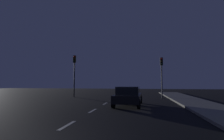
# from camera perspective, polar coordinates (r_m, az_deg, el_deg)

# --- Properties ---
(ground_plane) EXTENTS (80.00, 80.00, 0.00)m
(ground_plane) POSITION_cam_1_polar(r_m,az_deg,el_deg) (11.88, -5.52, -12.68)
(ground_plane) COLOR black
(sidewalk_curb_right) EXTENTS (3.00, 40.00, 0.15)m
(sidewalk_curb_right) POSITION_cam_1_polar(r_m,az_deg,el_deg) (12.30, 31.39, -11.45)
(sidewalk_curb_right) COLOR gray
(sidewalk_curb_right) RESTS_ON ground_plane
(lane_stripe_second) EXTENTS (0.16, 1.60, 0.01)m
(lane_stripe_second) POSITION_cam_1_polar(r_m,az_deg,el_deg) (7.79, -14.38, -17.09)
(lane_stripe_second) COLOR silver
(lane_stripe_second) RESTS_ON ground_plane
(lane_stripe_third) EXTENTS (0.16, 1.60, 0.01)m
(lane_stripe_third) POSITION_cam_1_polar(r_m,az_deg,el_deg) (11.31, -6.33, -13.09)
(lane_stripe_third) COLOR silver
(lane_stripe_third) RESTS_ON ground_plane
(lane_stripe_fourth) EXTENTS (0.16, 1.60, 0.01)m
(lane_stripe_fourth) POSITION_cam_1_polar(r_m,az_deg,el_deg) (14.96, -2.27, -10.92)
(lane_stripe_fourth) COLOR silver
(lane_stripe_fourth) RESTS_ON ground_plane
(lane_stripe_fifth) EXTENTS (0.16, 1.60, 0.01)m
(lane_stripe_fifth) POSITION_cam_1_polar(r_m,az_deg,el_deg) (18.68, 0.16, -9.58)
(lane_stripe_fifth) COLOR silver
(lane_stripe_fifth) RESTS_ON ground_plane
(traffic_signal_left) EXTENTS (0.32, 0.38, 5.19)m
(traffic_signal_left) POSITION_cam_1_polar(r_m,az_deg,el_deg) (22.36, -12.22, 0.68)
(traffic_signal_left) COLOR black
(traffic_signal_left) RESTS_ON ground_plane
(traffic_signal_right) EXTENTS (0.32, 0.38, 4.67)m
(traffic_signal_right) POSITION_cam_1_polar(r_m,az_deg,el_deg) (20.87, 15.92, 0.18)
(traffic_signal_right) COLOR #4C4C51
(traffic_signal_right) RESTS_ON ground_plane
(car_stopped_ahead) EXTENTS (2.11, 4.39, 1.47)m
(car_stopped_ahead) POSITION_cam_1_polar(r_m,az_deg,el_deg) (13.65, 5.37, -8.43)
(car_stopped_ahead) COLOR black
(car_stopped_ahead) RESTS_ON ground_plane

